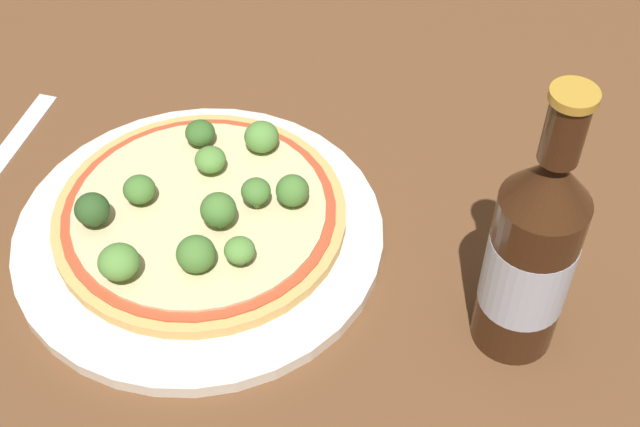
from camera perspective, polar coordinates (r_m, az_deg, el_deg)
name	(u,v)px	position (r m, az deg, el deg)	size (l,w,h in m)	color
ground_plane	(194,226)	(0.75, -8.07, -0.77)	(3.00, 3.00, 0.00)	brown
plate	(200,234)	(0.73, -7.72, -1.31)	(0.30, 0.30, 0.01)	silver
pizza	(203,210)	(0.73, -7.48, 0.23)	(0.24, 0.24, 0.01)	tan
broccoli_floret_0	(200,133)	(0.77, -7.68, 5.14)	(0.03, 0.03, 0.02)	#6B8E51
broccoli_floret_1	(92,210)	(0.71, -14.38, 0.25)	(0.03, 0.03, 0.03)	#6B8E51
broccoli_floret_2	(292,191)	(0.71, -1.77, 1.47)	(0.03, 0.03, 0.03)	#6B8E51
broccoli_floret_3	(256,192)	(0.71, -4.12, 1.41)	(0.02, 0.02, 0.03)	#6B8E51
broccoli_floret_4	(240,251)	(0.67, -5.16, -2.38)	(0.02, 0.02, 0.02)	#6B8E51
broccoli_floret_5	(139,190)	(0.73, -11.49, 1.51)	(0.03, 0.03, 0.03)	#6B8E51
broccoli_floret_6	(262,137)	(0.76, -3.76, 4.92)	(0.03, 0.03, 0.03)	#6B8E51
broccoli_floret_7	(196,254)	(0.67, -7.94, -2.59)	(0.03, 0.03, 0.03)	#6B8E51
broccoli_floret_8	(218,210)	(0.69, -6.52, 0.23)	(0.03, 0.03, 0.03)	#6B8E51
broccoli_floret_9	(117,261)	(0.67, -12.86, -3.00)	(0.03, 0.03, 0.03)	#6B8E51
broccoli_floret_10	(210,160)	(0.74, -7.03, 3.43)	(0.03, 0.03, 0.02)	#6B8E51
beer_bottle	(531,254)	(0.62, 13.37, -2.55)	(0.06, 0.06, 0.23)	#381E0F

